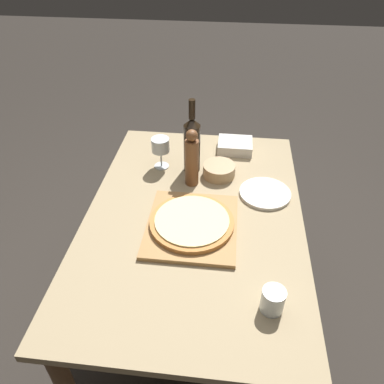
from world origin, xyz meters
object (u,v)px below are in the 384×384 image
wine_bottle (192,144)px  wine_glass (160,146)px  pepper_mill (192,159)px  small_bowl (219,170)px  pizza (192,222)px

wine_bottle → wine_glass: 0.15m
wine_bottle → pepper_mill: size_ratio=1.31×
wine_bottle → small_bowl: (0.13, -0.03, -0.11)m
small_bowl → pepper_mill: bearing=-148.3°
pizza → small_bowl: small_bowl is taller
pizza → wine_bottle: 0.40m
wine_glass → pepper_mill: bearing=-35.9°
pizza → wine_bottle: bearing=96.7°
wine_glass → small_bowl: size_ratio=1.03×
wine_bottle → pepper_mill: 0.10m
pizza → small_bowl: 0.36m
pizza → small_bowl: bearing=77.0°
wine_glass → small_bowl: bearing=-8.6°
small_bowl → wine_bottle: bearing=165.2°
pizza → pepper_mill: 0.30m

